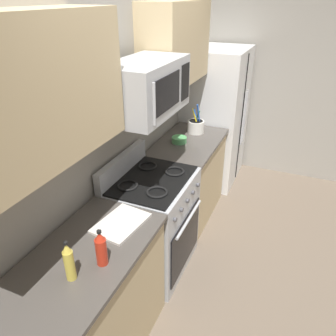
% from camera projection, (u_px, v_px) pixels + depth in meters
% --- Properties ---
extents(ground_plane, '(16.00, 16.00, 0.00)m').
position_uv_depth(ground_plane, '(216.00, 281.00, 2.96)').
color(ground_plane, '#6B5B4C').
extents(wall_back, '(8.00, 0.10, 2.60)m').
position_uv_depth(wall_back, '(109.00, 130.00, 2.69)').
color(wall_back, '#9E998E').
rests_on(wall_back, ground).
extents(counter_left, '(1.22, 0.62, 0.91)m').
position_uv_depth(counter_left, '(88.00, 312.00, 2.15)').
color(counter_left, tan).
rests_on(counter_left, ground).
extents(range_oven, '(0.76, 0.66, 1.09)m').
position_uv_depth(range_oven, '(153.00, 223.00, 2.95)').
color(range_oven, '#B2B5BA').
rests_on(range_oven, ground).
extents(counter_right, '(1.03, 0.62, 0.91)m').
position_uv_depth(counter_right, '(188.00, 178.00, 3.69)').
color(counter_right, tan).
rests_on(counter_right, ground).
extents(refrigerator, '(0.88, 0.73, 1.72)m').
position_uv_depth(refrigerator, '(215.00, 117.00, 4.29)').
color(refrigerator, silver).
rests_on(refrigerator, ground).
extents(wall_right, '(0.10, 8.00, 2.60)m').
position_uv_depth(wall_right, '(273.00, 78.00, 4.31)').
color(wall_right, '#9E998E').
rests_on(wall_right, ground).
extents(microwave, '(0.77, 0.44, 0.39)m').
position_uv_depth(microwave, '(146.00, 88.00, 2.39)').
color(microwave, '#B2B5BA').
extents(upper_cabinets_left, '(1.21, 0.34, 0.72)m').
position_uv_depth(upper_cabinets_left, '(24.00, 95.00, 1.53)').
color(upper_cabinets_left, tan).
extents(upper_cabinets_right, '(1.02, 0.34, 0.72)m').
position_uv_depth(upper_cabinets_right, '(176.00, 43.00, 3.08)').
color(upper_cabinets_right, tan).
extents(utensil_crock, '(0.18, 0.18, 0.34)m').
position_uv_depth(utensil_crock, '(196.00, 126.00, 3.66)').
color(utensil_crock, white).
rests_on(utensil_crock, counter_right).
extents(cutting_board, '(0.40, 0.30, 0.02)m').
position_uv_depth(cutting_board, '(121.00, 223.00, 2.23)').
color(cutting_board, silver).
rests_on(cutting_board, counter_left).
extents(bottle_hot_sauce, '(0.07, 0.07, 0.24)m').
position_uv_depth(bottle_hot_sauce, '(101.00, 249.00, 1.86)').
color(bottle_hot_sauce, red).
rests_on(bottle_hot_sauce, counter_left).
extents(bottle_oil, '(0.06, 0.06, 0.25)m').
position_uv_depth(bottle_oil, '(69.00, 262.00, 1.75)').
color(bottle_oil, gold).
rests_on(bottle_oil, counter_left).
extents(prep_bowl, '(0.16, 0.16, 0.06)m').
position_uv_depth(prep_bowl, '(179.00, 140.00, 3.43)').
color(prep_bowl, '#59AD66').
rests_on(prep_bowl, counter_right).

